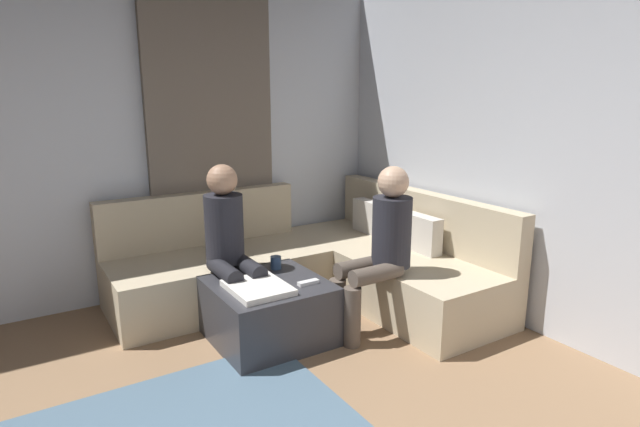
{
  "coord_description": "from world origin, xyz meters",
  "views": [
    {
      "loc": [
        1.42,
        -0.29,
        1.7
      ],
      "look_at": [
        -1.63,
        1.63,
        0.85
      ],
      "focal_mm": 29.07,
      "sensor_mm": 36.0,
      "label": 1
    }
  ],
  "objects_px": {
    "ottoman": "(268,311)",
    "sectional_couch": "(316,265)",
    "person_on_couch_back": "(381,244)",
    "game_remote": "(308,283)",
    "person_on_couch_side": "(230,241)",
    "coffee_mug": "(276,263)"
  },
  "relations": [
    {
      "from": "person_on_couch_back",
      "to": "person_on_couch_side",
      "type": "distance_m",
      "value": 1.07
    },
    {
      "from": "sectional_couch",
      "to": "coffee_mug",
      "type": "bearing_deg",
      "value": -64.14
    },
    {
      "from": "game_remote",
      "to": "sectional_couch",
      "type": "bearing_deg",
      "value": 144.23
    },
    {
      "from": "ottoman",
      "to": "sectional_couch",
      "type": "bearing_deg",
      "value": 124.16
    },
    {
      "from": "sectional_couch",
      "to": "coffee_mug",
      "type": "distance_m",
      "value": 0.59
    },
    {
      "from": "game_remote",
      "to": "person_on_couch_side",
      "type": "distance_m",
      "value": 0.65
    },
    {
      "from": "coffee_mug",
      "to": "sectional_couch",
      "type": "bearing_deg",
      "value": 115.86
    },
    {
      "from": "game_remote",
      "to": "person_on_couch_side",
      "type": "relative_size",
      "value": 0.12
    },
    {
      "from": "sectional_couch",
      "to": "person_on_couch_side",
      "type": "xyz_separation_m",
      "value": [
        0.15,
        -0.82,
        0.38
      ]
    },
    {
      "from": "sectional_couch",
      "to": "person_on_couch_back",
      "type": "xyz_separation_m",
      "value": [
        0.77,
        0.06,
        0.38
      ]
    },
    {
      "from": "sectional_couch",
      "to": "ottoman",
      "type": "bearing_deg",
      "value": -55.84
    },
    {
      "from": "game_remote",
      "to": "coffee_mug",
      "type": "bearing_deg",
      "value": -174.29
    },
    {
      "from": "person_on_couch_back",
      "to": "person_on_couch_side",
      "type": "relative_size",
      "value": 1.0
    },
    {
      "from": "coffee_mug",
      "to": "game_remote",
      "type": "xyz_separation_m",
      "value": [
        0.4,
        0.04,
        -0.04
      ]
    },
    {
      "from": "ottoman",
      "to": "person_on_couch_back",
      "type": "bearing_deg",
      "value": 67.48
    },
    {
      "from": "coffee_mug",
      "to": "person_on_couch_side",
      "type": "relative_size",
      "value": 0.08
    },
    {
      "from": "game_remote",
      "to": "person_on_couch_back",
      "type": "relative_size",
      "value": 0.12
    },
    {
      "from": "sectional_couch",
      "to": "game_remote",
      "type": "bearing_deg",
      "value": -35.77
    },
    {
      "from": "person_on_couch_side",
      "to": "person_on_couch_back",
      "type": "bearing_deg",
      "value": 144.54
    },
    {
      "from": "coffee_mug",
      "to": "person_on_couch_back",
      "type": "bearing_deg",
      "value": 46.73
    },
    {
      "from": "coffee_mug",
      "to": "ottoman",
      "type": "bearing_deg",
      "value": -39.29
    },
    {
      "from": "sectional_couch",
      "to": "game_remote",
      "type": "relative_size",
      "value": 17.0
    }
  ]
}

